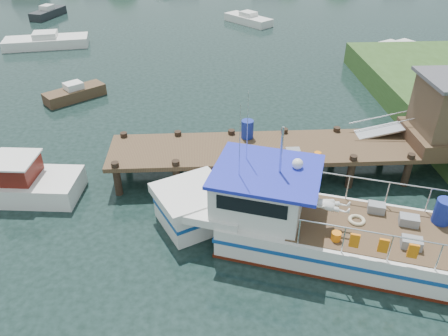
{
  "coord_description": "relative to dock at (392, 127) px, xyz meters",
  "views": [
    {
      "loc": [
        -1.82,
        -16.76,
        11.06
      ],
      "look_at": [
        -1.0,
        -1.5,
        1.3
      ],
      "focal_mm": 35.0,
      "sensor_mm": 36.0,
      "label": 1
    }
  ],
  "objects": [
    {
      "name": "moored_rowboat",
      "position": [
        -16.25,
        9.06,
        -1.84
      ],
      "size": [
        3.66,
        3.29,
        1.07
      ],
      "rotation": [
        0.0,
        0.0,
        0.15
      ],
      "color": "#4A3523",
      "rests_on": "ground"
    },
    {
      "name": "moored_c",
      "position": [
        6.56,
        16.47,
        -1.88
      ],
      "size": [
        6.39,
        4.88,
        0.97
      ],
      "rotation": [
        0.0,
        0.0,
        0.35
      ],
      "color": "silver",
      "rests_on": "ground"
    },
    {
      "name": "moored_a",
      "position": [
        -21.11,
        20.11,
        -1.79
      ],
      "size": [
        6.93,
        3.25,
        1.23
      ],
      "rotation": [
        0.0,
        0.0,
        -0.2
      ],
      "color": "silver",
      "rests_on": "ground"
    },
    {
      "name": "dock",
      "position": [
        0.0,
        0.0,
        0.0
      ],
      "size": [
        16.6,
        3.0,
        4.78
      ],
      "color": "#4A3523",
      "rests_on": "ground"
    },
    {
      "name": "lobster_boat",
      "position": [
        -5.03,
        -4.71,
        -1.23
      ],
      "size": [
        11.37,
        6.32,
        5.56
      ],
      "rotation": [
        0.0,
        0.0,
        -0.33
      ],
      "color": "silver",
      "rests_on": "ground"
    },
    {
      "name": "moored_e",
      "position": [
        -23.88,
        30.4,
        -1.8
      ],
      "size": [
        2.85,
        4.54,
        1.19
      ],
      "rotation": [
        0.0,
        0.0,
        -0.18
      ],
      "color": "black",
      "rests_on": "ground"
    },
    {
      "name": "moored_b",
      "position": [
        -3.63,
        26.75,
        -1.83
      ],
      "size": [
        4.57,
        4.99,
        1.12
      ],
      "rotation": [
        0.0,
        0.0,
        -0.26
      ],
      "color": "silver",
      "rests_on": "ground"
    },
    {
      "name": "work_boat",
      "position": [
        -16.94,
        -1.07,
        -1.64
      ],
      "size": [
        7.21,
        2.77,
        3.77
      ],
      "rotation": [
        0.0,
        0.0,
        -0.1
      ],
      "color": "silver",
      "rests_on": "ground"
    },
    {
      "name": "ground_plane",
      "position": [
        -6.51,
        -0.01,
        -2.24
      ],
      "size": [
        160.0,
        160.0,
        0.0
      ],
      "primitive_type": "plane",
      "color": "black"
    }
  ]
}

